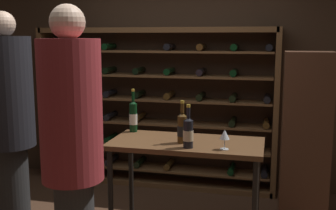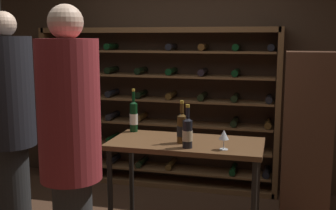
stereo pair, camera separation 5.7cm
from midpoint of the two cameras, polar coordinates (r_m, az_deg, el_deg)
back_wall at (r=5.07m, az=1.80°, el=3.83°), size 4.98×0.10×2.61m
wine_rack at (r=4.99m, az=-2.45°, el=-0.43°), size 2.88×0.32×1.89m
tasting_table at (r=3.48m, az=2.05°, el=-6.68°), size 1.26×0.61×0.93m
person_bystander_red_print at (r=2.81m, az=-13.57°, el=-4.95°), size 0.41×0.41×1.99m
person_host_in_suit at (r=3.80m, az=-21.43°, el=-1.65°), size 0.44×0.44×2.00m
display_cabinet at (r=4.16m, az=17.89°, el=-4.49°), size 0.44×0.36×1.65m
wine_bottle_gold_foil at (r=3.79m, az=-5.20°, el=-1.52°), size 0.07×0.07×0.39m
wine_bottle_black_capsule at (r=3.24m, az=2.27°, el=-3.75°), size 0.08×0.08×0.34m
wine_bottle_red_label at (r=3.38m, az=1.47°, el=-3.13°), size 0.08×0.08×0.35m
wine_glass_stemmed_center at (r=3.21m, az=7.25°, el=-4.14°), size 0.08×0.08×0.15m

